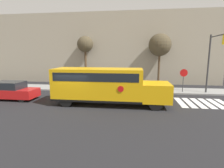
% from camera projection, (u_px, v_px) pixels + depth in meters
% --- Properties ---
extents(ground_plane, '(60.00, 60.00, 0.00)m').
position_uv_depth(ground_plane, '(75.00, 105.00, 13.95)').
color(ground_plane, black).
extents(sidewalk_strip, '(44.00, 3.00, 0.15)m').
position_uv_depth(sidewalk_strip, '(94.00, 89.00, 20.29)').
color(sidewalk_strip, gray).
rests_on(sidewalk_strip, ground).
extents(building_backdrop, '(32.00, 4.00, 9.67)m').
position_uv_depth(building_backdrop, '(104.00, 49.00, 25.84)').
color(building_backdrop, '#9E937F').
rests_on(building_backdrop, ground).
extents(crosswalk_stripes, '(4.00, 3.20, 0.01)m').
position_uv_depth(crosswalk_stripes, '(202.00, 103.00, 14.55)').
color(crosswalk_stripes, white).
rests_on(crosswalk_stripes, ground).
extents(school_bus, '(9.12, 2.57, 2.90)m').
position_uv_depth(school_bus, '(105.00, 84.00, 13.96)').
color(school_bus, '#EAA80F').
rests_on(school_bus, ground).
extents(parked_car, '(4.42, 1.87, 1.60)m').
position_uv_depth(parked_car, '(11.00, 91.00, 15.71)').
color(parked_car, red).
rests_on(parked_car, ground).
extents(stop_sign, '(0.77, 0.10, 2.53)m').
position_uv_depth(stop_sign, '(183.00, 77.00, 17.94)').
color(stop_sign, '#38383A').
rests_on(stop_sign, ground).
extents(traffic_light, '(0.28, 3.09, 5.91)m').
position_uv_depth(traffic_light, '(213.00, 56.00, 16.46)').
color(traffic_light, '#38383A').
rests_on(traffic_light, ground).
extents(tree_near_sidewalk, '(2.78, 2.78, 6.57)m').
position_uv_depth(tree_near_sidewalk, '(160.00, 45.00, 21.62)').
color(tree_near_sidewalk, brown).
rests_on(tree_near_sidewalk, ground).
extents(tree_far_sidewalk, '(2.12, 2.12, 6.42)m').
position_uv_depth(tree_far_sidewalk, '(85.00, 45.00, 23.27)').
color(tree_far_sidewalk, brown).
rests_on(tree_far_sidewalk, ground).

